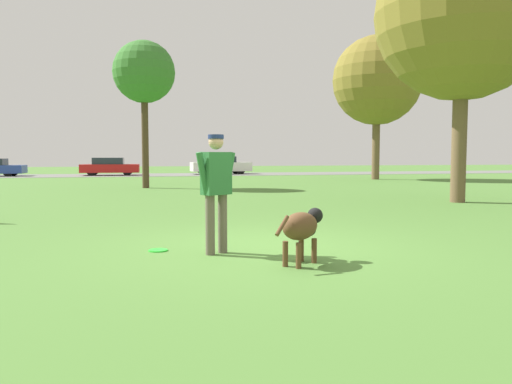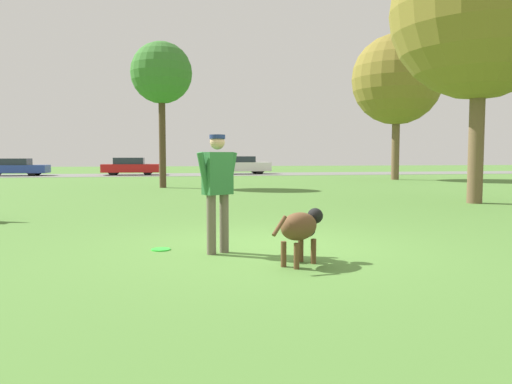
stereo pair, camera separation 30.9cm
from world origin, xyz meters
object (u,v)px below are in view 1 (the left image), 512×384
person (216,184)px  tree_near_right (463,13)px  dog (302,227)px  parked_car_red (110,167)px  frisbee (158,250)px  tree_far_right (377,81)px  parked_car_white (221,165)px  tree_mid_center (144,73)px

person → tree_near_right: tree_near_right is taller
dog → parked_car_red: (-3.67, 30.86, 0.14)m
frisbee → tree_far_right: size_ratio=0.03×
person → tree_far_right: tree_far_right is taller
frisbee → parked_car_white: bearing=78.5°
dog → parked_car_white: size_ratio=0.19×
person → parked_car_white: 30.86m
parked_car_red → dog: bearing=-80.5°
tree_near_right → tree_far_right: bearing=72.1°
dog → tree_far_right: bearing=20.0°
frisbee → tree_far_right: bearing=55.3°
dog → tree_mid_center: (-1.55, 16.00, 4.41)m
person → dog: bearing=-71.9°
dog → tree_far_right: size_ratio=0.11×
tree_far_right → parked_car_red: bearing=147.2°
dog → parked_car_red: size_ratio=0.21×
frisbee → tree_mid_center: 15.45m
dog → tree_far_right: 24.55m
person → tree_far_right: size_ratio=0.20×
frisbee → parked_car_red: bearing=93.7°
parked_car_red → tree_near_right: bearing=-62.6°
tree_far_right → tree_mid_center: size_ratio=1.34×
tree_mid_center → tree_near_right: bearing=-45.5°
tree_mid_center → person: bearing=-87.7°
parked_car_red → parked_car_white: 8.04m
frisbee → parked_car_red: size_ratio=0.07×
tree_far_right → tree_mid_center: tree_far_right is taller
frisbee → parked_car_white: 30.61m
frisbee → tree_mid_center: tree_mid_center is taller
parked_car_white → person: bearing=-102.3°
frisbee → parked_car_red: (-1.93, 29.52, 0.61)m
tree_far_right → parked_car_white: bearing=125.5°
tree_mid_center → parked_car_red: tree_mid_center is taller
person → tree_far_right: 24.14m
person → tree_mid_center: size_ratio=0.27×
frisbee → dog: bearing=-37.6°
parked_car_white → tree_far_right: bearing=-57.0°
tree_near_right → parked_car_white: bearing=96.9°
dog → frisbee: 2.25m
dog → tree_mid_center: size_ratio=0.14×
dog → frisbee: dog is taller
person → parked_car_white: person is taller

